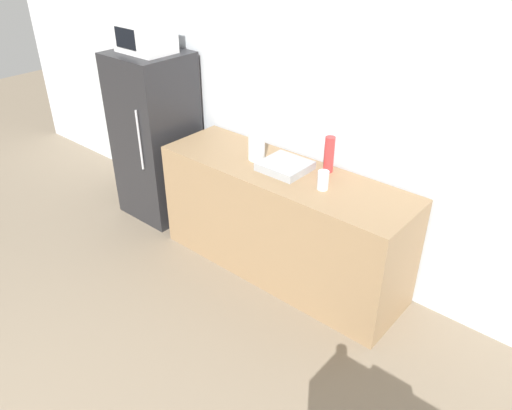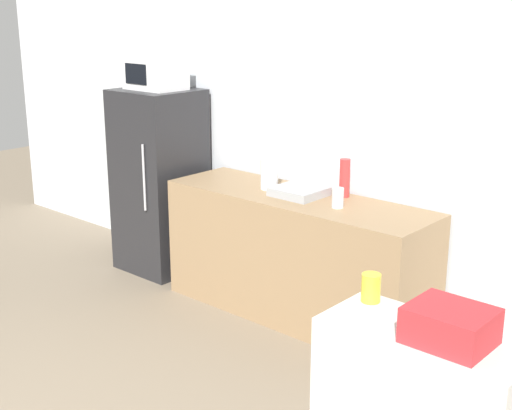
{
  "view_description": "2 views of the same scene",
  "coord_description": "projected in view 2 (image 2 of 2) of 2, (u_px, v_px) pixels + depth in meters",
  "views": [
    {
      "loc": [
        2.06,
        0.24,
        2.58
      ],
      "look_at": [
        0.29,
        2.31,
        0.95
      ],
      "focal_mm": 35.0,
      "sensor_mm": 36.0,
      "label": 1
    },
    {
      "loc": [
        3.06,
        -0.94,
        2.25
      ],
      "look_at": [
        0.58,
        1.87,
        1.16
      ],
      "focal_mm": 50.0,
      "sensor_mm": 36.0,
      "label": 2
    }
  ],
  "objects": [
    {
      "name": "bottle_short",
      "position": [
        338.0,
        198.0,
        4.74
      ],
      "size": [
        0.08,
        0.08,
        0.14
      ],
      "primitive_type": "cylinder",
      "color": "silver",
      "rests_on": "counter"
    },
    {
      "name": "microwave",
      "position": [
        155.0,
        73.0,
        5.75
      ],
      "size": [
        0.46,
        0.33,
        0.27
      ],
      "color": "white",
      "rests_on": "refrigerator"
    },
    {
      "name": "counter",
      "position": [
        296.0,
        257.0,
        5.15
      ],
      "size": [
        2.05,
        0.62,
        0.91
      ],
      "primitive_type": "cube",
      "color": "#937551",
      "rests_on": "ground_plane"
    },
    {
      "name": "sink_basin",
      "position": [
        299.0,
        192.0,
        5.03
      ],
      "size": [
        0.34,
        0.32,
        0.06
      ],
      "primitive_type": "cube",
      "color": "#9EA3A8",
      "rests_on": "counter"
    },
    {
      "name": "jar",
      "position": [
        371.0,
        288.0,
        2.68
      ],
      "size": [
        0.07,
        0.07,
        0.11
      ],
      "primitive_type": "cylinder",
      "color": "yellow",
      "rests_on": "shelf_cabinet"
    },
    {
      "name": "wall_back",
      "position": [
        322.0,
        133.0,
        5.22
      ],
      "size": [
        8.0,
        0.06,
        2.6
      ],
      "primitive_type": "cube",
      "color": "silver",
      "rests_on": "ground_plane"
    },
    {
      "name": "basket",
      "position": [
        450.0,
        326.0,
        2.35
      ],
      "size": [
        0.27,
        0.23,
        0.12
      ],
      "primitive_type": "cube",
      "color": "red",
      "rests_on": "shelf_cabinet"
    },
    {
      "name": "bottle_tall",
      "position": [
        345.0,
        178.0,
        4.97
      ],
      "size": [
        0.07,
        0.07,
        0.27
      ],
      "primitive_type": "cylinder",
      "color": "red",
      "rests_on": "counter"
    },
    {
      "name": "refrigerator",
      "position": [
        160.0,
        181.0,
        6.0
      ],
      "size": [
        0.64,
        0.61,
        1.54
      ],
      "color": "#232326",
      "rests_on": "ground_plane"
    },
    {
      "name": "paper_towel_roll",
      "position": [
        269.0,
        174.0,
        5.19
      ],
      "size": [
        0.13,
        0.13,
        0.23
      ],
      "primitive_type": "cylinder",
      "color": "white",
      "rests_on": "counter"
    }
  ]
}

